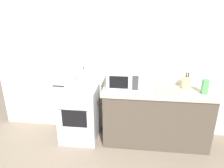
% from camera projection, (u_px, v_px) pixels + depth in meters
% --- Properties ---
extents(ground_plane, '(10.00, 10.00, 0.00)m').
position_uv_depth(ground_plane, '(94.00, 162.00, 2.97)').
color(ground_plane, '#7A6B5B').
extents(back_wall, '(4.40, 0.10, 2.50)m').
position_uv_depth(back_wall, '(121.00, 63.00, 3.40)').
color(back_wall, silver).
rests_on(back_wall, ground_plane).
extents(lower_cabinet_right, '(1.64, 0.56, 0.88)m').
position_uv_depth(lower_cabinet_right, '(155.00, 118.00, 3.29)').
color(lower_cabinet_right, '#4C4238').
rests_on(lower_cabinet_right, ground_plane).
extents(countertop_right, '(1.70, 0.60, 0.04)m').
position_uv_depth(countertop_right, '(158.00, 91.00, 3.13)').
color(countertop_right, '#ADA393').
rests_on(countertop_right, lower_cabinet_right).
extents(stove, '(0.60, 0.64, 0.92)m').
position_uv_depth(stove, '(80.00, 113.00, 3.40)').
color(stove, silver).
rests_on(stove, ground_plane).
extents(stock_pot, '(0.34, 0.26, 0.31)m').
position_uv_depth(stock_pot, '(84.00, 77.00, 3.27)').
color(stock_pot, silver).
rests_on(stock_pot, stove).
extents(frying_pan, '(0.47, 0.27, 0.05)m').
position_uv_depth(frying_pan, '(73.00, 87.00, 3.17)').
color(frying_pan, silver).
rests_on(frying_pan, stove).
extents(microwave, '(0.50, 0.37, 0.30)m').
position_uv_depth(microwave, '(124.00, 79.00, 3.18)').
color(microwave, silver).
rests_on(microwave, countertop_right).
extents(cutting_board, '(0.36, 0.26, 0.02)m').
position_uv_depth(cutting_board, '(168.00, 91.00, 3.08)').
color(cutting_board, tan).
rests_on(cutting_board, countertop_right).
extents(knife_block, '(0.13, 0.10, 0.27)m').
position_uv_depth(knife_block, '(186.00, 83.00, 3.15)').
color(knife_block, tan).
rests_on(knife_block, countertop_right).
extents(pasta_box, '(0.08, 0.08, 0.22)m').
position_uv_depth(pasta_box, '(205.00, 87.00, 2.97)').
color(pasta_box, '#4C9356').
rests_on(pasta_box, countertop_right).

